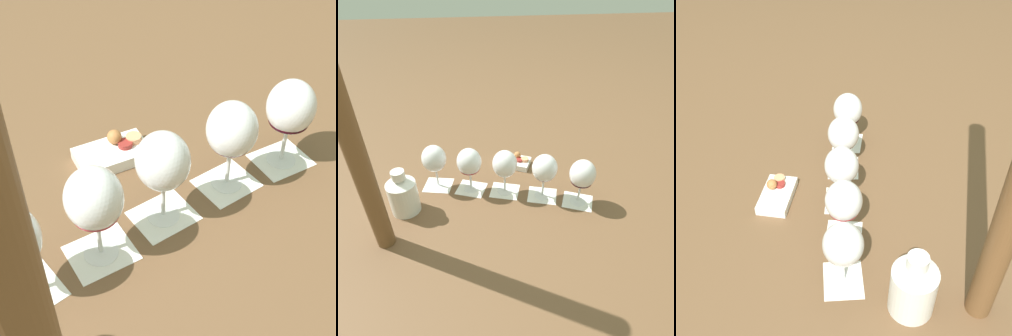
{
  "view_description": "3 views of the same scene",
  "coord_description": "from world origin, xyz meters",
  "views": [
    {
      "loc": [
        -0.53,
        -0.41,
        0.74
      ],
      "look_at": [
        0.0,
        -0.0,
        0.13
      ],
      "focal_mm": 55.0,
      "sensor_mm": 36.0,
      "label": 1
    },
    {
      "loc": [
        -0.12,
        -0.95,
        0.83
      ],
      "look_at": [
        0.0,
        -0.0,
        0.13
      ],
      "focal_mm": 32.0,
      "sensor_mm": 36.0,
      "label": 2
    },
    {
      "loc": [
        -0.9,
        0.25,
        0.91
      ],
      "look_at": [
        0.0,
        -0.0,
        0.13
      ],
      "focal_mm": 45.0,
      "sensor_mm": 36.0,
      "label": 3
    }
  ],
  "objects": [
    {
      "name": "ground_plane",
      "position": [
        0.0,
        0.0,
        0.0
      ],
      "size": [
        8.0,
        8.0,
        0.0
      ],
      "primitive_type": "plane",
      "color": "brown"
    },
    {
      "name": "tasting_card_0",
      "position": [
        -0.28,
        0.08,
        0.0
      ],
      "size": [
        0.13,
        0.12,
        0.0
      ],
      "color": "white",
      "rests_on": "ground_plane"
    },
    {
      "name": "tasting_card_1",
      "position": [
        -0.14,
        0.04,
        0.0
      ],
      "size": [
        0.14,
        0.13,
        0.0
      ],
      "color": "white",
      "rests_on": "ground_plane"
    },
    {
      "name": "tasting_card_2",
      "position": [
        0.0,
        0.01,
        0.0
      ],
      "size": [
        0.14,
        0.13,
        0.0
      ],
      "color": "white",
      "rests_on": "ground_plane"
    },
    {
      "name": "tasting_card_3",
      "position": [
        0.15,
        -0.04,
        0.0
      ],
      "size": [
        0.14,
        0.13,
        0.0
      ],
      "color": "white",
      "rests_on": "ground_plane"
    },
    {
      "name": "tasting_card_4",
      "position": [
        0.28,
        -0.09,
        0.0
      ],
      "size": [
        0.15,
        0.14,
        0.0
      ],
      "color": "white",
      "rests_on": "ground_plane"
    },
    {
      "name": "wine_glass_0",
      "position": [
        -0.28,
        0.08,
        0.13
      ],
      "size": [
        0.1,
        0.1,
        0.2
      ],
      "color": "white",
      "rests_on": "tasting_card_0"
    },
    {
      "name": "wine_glass_1",
      "position": [
        -0.14,
        0.04,
        0.13
      ],
      "size": [
        0.1,
        0.1,
        0.2
      ],
      "color": "white",
      "rests_on": "tasting_card_1"
    },
    {
      "name": "wine_glass_2",
      "position": [
        0.0,
        0.01,
        0.13
      ],
      "size": [
        0.1,
        0.1,
        0.2
      ],
      "color": "white",
      "rests_on": "tasting_card_2"
    },
    {
      "name": "wine_glass_3",
      "position": [
        0.15,
        -0.04,
        0.13
      ],
      "size": [
        0.1,
        0.1,
        0.2
      ],
      "color": "white",
      "rests_on": "tasting_card_3"
    },
    {
      "name": "wine_glass_4",
      "position": [
        0.28,
        -0.09,
        0.13
      ],
      "size": [
        0.1,
        0.1,
        0.2
      ],
      "color": "white",
      "rests_on": "tasting_card_4"
    },
    {
      "name": "ceramic_vase",
      "position": [
        -0.39,
        -0.05,
        0.08
      ],
      "size": [
        0.11,
        0.11,
        0.19
      ],
      "color": "white",
      "rests_on": "ground_plane"
    },
    {
      "name": "snack_dish",
      "position": [
        0.07,
        0.2,
        0.02
      ],
      "size": [
        0.18,
        0.15,
        0.06
      ],
      "color": "white",
      "rests_on": "ground_plane"
    }
  ]
}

